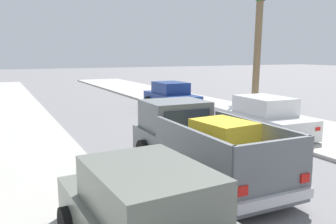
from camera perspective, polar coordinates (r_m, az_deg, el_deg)
The scene contains 8 objects.
sidewalk_right at distance 16.23m, azimuth 17.33°, elevation -1.81°, with size 4.89×60.00×0.12m, color #B2AFA8.
curb_left at distance 11.88m, azimuth -21.13°, elevation -6.13°, with size 0.16×60.00×0.10m, color silver.
curb_right at distance 15.53m, azimuth 14.53°, elevation -2.21°, with size 0.16×60.00×0.10m, color silver.
pickup_truck at distance 8.91m, azimuth 5.26°, elevation -5.56°, with size 2.28×5.24×1.80m.
car_left_near at distance 19.93m, azimuth 0.51°, elevation 2.56°, with size 2.08×4.28×1.54m.
car_left_mid at distance 5.26m, azimuth -2.87°, elevation -17.79°, with size 2.18×4.32×1.54m.
car_left_far at distance 13.72m, azimuth 15.34°, elevation -0.95°, with size 2.20×4.33×1.54m.
palm_tree_right_fore at distance 19.98m, azimuth 15.00°, elevation 17.21°, with size 3.75×3.59×7.30m.
Camera 1 is at (-5.49, 0.56, 3.12)m, focal length 37.00 mm.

